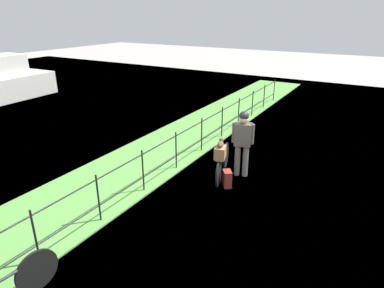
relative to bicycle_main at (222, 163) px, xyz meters
name	(u,v)px	position (x,y,z in m)	size (l,w,h in m)	color
ground_plane	(239,201)	(-0.90, -0.85, -0.36)	(60.00, 60.00, 0.00)	#9E9993
grass_strip	(130,169)	(-0.90, 2.25, -0.34)	(27.00, 2.40, 0.03)	#569342
iron_fence	(161,157)	(-0.90, 1.23, 0.23)	(18.04, 0.04, 1.02)	black
bicycle_main	(222,163)	(0.00, 0.00, 0.00)	(1.70, 0.53, 0.67)	black
wooden_crate	(220,152)	(-0.39, -0.11, 0.46)	(0.36, 0.24, 0.28)	olive
terrier_dog	(221,143)	(-0.36, -0.10, 0.68)	(0.32, 0.21, 0.18)	#4C3D2D
cyclist_person	(243,138)	(0.29, -0.39, 0.65)	(0.36, 0.52, 1.68)	slate
backpack_on_paving	(227,179)	(-0.42, -0.33, -0.16)	(0.28, 0.18, 0.40)	maroon
mooring_bollard	(243,128)	(3.13, 0.73, -0.13)	(0.20, 0.20, 0.46)	#38383D
moored_boat_mid	(4,83)	(2.17, 12.38, 0.40)	(4.31, 2.19, 3.63)	silver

